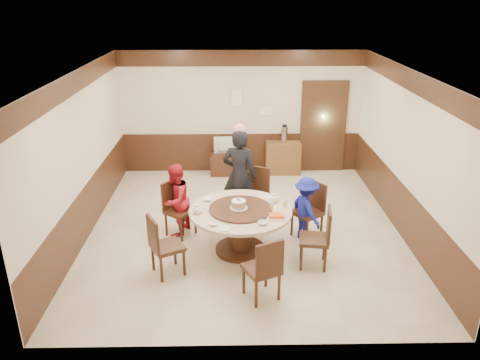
{
  "coord_description": "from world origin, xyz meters",
  "views": [
    {
      "loc": [
        -0.22,
        -7.51,
        4.0
      ],
      "look_at": [
        -0.09,
        -0.37,
        1.1
      ],
      "focal_mm": 35.0,
      "sensor_mm": 36.0,
      "label": 1
    }
  ],
  "objects_px": {
    "shrimp_platter": "(277,216)",
    "television": "(229,145)",
    "thermos": "(284,135)",
    "banquet_table": "(240,222)",
    "person_blue": "(306,209)",
    "tv_stand": "(229,164)",
    "side_cabinet": "(283,158)",
    "person_standing": "(240,175)",
    "person_red": "(176,200)",
    "birthday_cake": "(239,204)"
  },
  "relations": [
    {
      "from": "shrimp_platter",
      "to": "thermos",
      "type": "distance_m",
      "value": 3.89
    },
    {
      "from": "person_red",
      "to": "tv_stand",
      "type": "bearing_deg",
      "value": -176.42
    },
    {
      "from": "tv_stand",
      "to": "thermos",
      "type": "xyz_separation_m",
      "value": [
        1.28,
        0.03,
        0.69
      ]
    },
    {
      "from": "birthday_cake",
      "to": "side_cabinet",
      "type": "bearing_deg",
      "value": 72.96
    },
    {
      "from": "thermos",
      "to": "banquet_table",
      "type": "bearing_deg",
      "value": -106.84
    },
    {
      "from": "person_blue",
      "to": "banquet_table",
      "type": "bearing_deg",
      "value": 84.78
    },
    {
      "from": "shrimp_platter",
      "to": "television",
      "type": "relative_size",
      "value": 0.44
    },
    {
      "from": "person_blue",
      "to": "side_cabinet",
      "type": "bearing_deg",
      "value": -22.86
    },
    {
      "from": "banquet_table",
      "to": "person_red",
      "type": "xyz_separation_m",
      "value": [
        -1.11,
        0.63,
        0.11
      ]
    },
    {
      "from": "banquet_table",
      "to": "television",
      "type": "height_order",
      "value": "television"
    },
    {
      "from": "tv_stand",
      "to": "person_standing",
      "type": "bearing_deg",
      "value": -84.91
    },
    {
      "from": "tv_stand",
      "to": "side_cabinet",
      "type": "bearing_deg",
      "value": 1.36
    },
    {
      "from": "banquet_table",
      "to": "birthday_cake",
      "type": "bearing_deg",
      "value": 179.81
    },
    {
      "from": "birthday_cake",
      "to": "shrimp_platter",
      "type": "xyz_separation_m",
      "value": [
        0.58,
        -0.3,
        -0.07
      ]
    },
    {
      "from": "television",
      "to": "side_cabinet",
      "type": "height_order",
      "value": "television"
    },
    {
      "from": "person_blue",
      "to": "person_red",
      "type": "bearing_deg",
      "value": 59.73
    },
    {
      "from": "person_blue",
      "to": "side_cabinet",
      "type": "distance_m",
      "value": 3.17
    },
    {
      "from": "thermos",
      "to": "tv_stand",
      "type": "bearing_deg",
      "value": -178.65
    },
    {
      "from": "tv_stand",
      "to": "television",
      "type": "height_order",
      "value": "television"
    },
    {
      "from": "person_red",
      "to": "tv_stand",
      "type": "xyz_separation_m",
      "value": [
        0.91,
        2.89,
        -0.39
      ]
    },
    {
      "from": "person_blue",
      "to": "shrimp_platter",
      "type": "relative_size",
      "value": 3.79
    },
    {
      "from": "person_blue",
      "to": "birthday_cake",
      "type": "bearing_deg",
      "value": 84.34
    },
    {
      "from": "television",
      "to": "shrimp_platter",
      "type": "bearing_deg",
      "value": 95.42
    },
    {
      "from": "shrimp_platter",
      "to": "person_blue",
      "type": "bearing_deg",
      "value": 50.29
    },
    {
      "from": "person_blue",
      "to": "thermos",
      "type": "relative_size",
      "value": 2.99
    },
    {
      "from": "person_red",
      "to": "side_cabinet",
      "type": "bearing_deg",
      "value": 164.43
    },
    {
      "from": "television",
      "to": "side_cabinet",
      "type": "bearing_deg",
      "value": 175.64
    },
    {
      "from": "birthday_cake",
      "to": "person_blue",
      "type": "bearing_deg",
      "value": 18.28
    },
    {
      "from": "birthday_cake",
      "to": "side_cabinet",
      "type": "distance_m",
      "value": 3.74
    },
    {
      "from": "tv_stand",
      "to": "side_cabinet",
      "type": "xyz_separation_m",
      "value": [
        1.26,
        0.03,
        0.12
      ]
    },
    {
      "from": "tv_stand",
      "to": "thermos",
      "type": "relative_size",
      "value": 2.24
    },
    {
      "from": "person_red",
      "to": "shrimp_platter",
      "type": "xyz_separation_m",
      "value": [
        1.66,
        -0.93,
        0.13
      ]
    },
    {
      "from": "person_red",
      "to": "television",
      "type": "relative_size",
      "value": 1.91
    },
    {
      "from": "person_standing",
      "to": "shrimp_platter",
      "type": "height_order",
      "value": "person_standing"
    },
    {
      "from": "banquet_table",
      "to": "tv_stand",
      "type": "bearing_deg",
      "value": 93.29
    },
    {
      "from": "person_blue",
      "to": "tv_stand",
      "type": "distance_m",
      "value": 3.42
    },
    {
      "from": "birthday_cake",
      "to": "television",
      "type": "distance_m",
      "value": 3.52
    },
    {
      "from": "shrimp_platter",
      "to": "thermos",
      "type": "height_order",
      "value": "thermos"
    },
    {
      "from": "tv_stand",
      "to": "television",
      "type": "relative_size",
      "value": 1.26
    },
    {
      "from": "birthday_cake",
      "to": "television",
      "type": "bearing_deg",
      "value": 92.83
    },
    {
      "from": "banquet_table",
      "to": "television",
      "type": "xyz_separation_m",
      "value": [
        -0.2,
        3.52,
        0.16
      ]
    },
    {
      "from": "banquet_table",
      "to": "thermos",
      "type": "distance_m",
      "value": 3.73
    },
    {
      "from": "television",
      "to": "thermos",
      "type": "distance_m",
      "value": 1.3
    },
    {
      "from": "banquet_table",
      "to": "birthday_cake",
      "type": "height_order",
      "value": "birthday_cake"
    },
    {
      "from": "person_blue",
      "to": "shrimp_platter",
      "type": "distance_m",
      "value": 0.91
    },
    {
      "from": "banquet_table",
      "to": "birthday_cake",
      "type": "distance_m",
      "value": 0.31
    },
    {
      "from": "banquet_table",
      "to": "person_standing",
      "type": "height_order",
      "value": "person_standing"
    },
    {
      "from": "person_blue",
      "to": "thermos",
      "type": "xyz_separation_m",
      "value": [
        -0.04,
        3.17,
        0.37
      ]
    },
    {
      "from": "person_standing",
      "to": "side_cabinet",
      "type": "distance_m",
      "value": 2.65
    },
    {
      "from": "person_red",
      "to": "side_cabinet",
      "type": "xyz_separation_m",
      "value": [
        2.17,
        2.92,
        -0.27
      ]
    }
  ]
}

